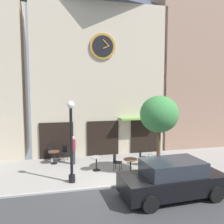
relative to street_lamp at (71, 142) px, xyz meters
The scene contains 16 objects.
ground_plane 3.54m from the street_lamp, 39.65° to the right, with size 29.41×12.32×0.13m.
clock_building 7.06m from the street_lamp, 66.09° to the left, with size 9.07×3.32×11.66m.
neighbor_building_right 12.32m from the street_lamp, 30.63° to the left, with size 6.80×3.38×11.48m.
street_lamp is the anchor object (origin of this frame).
street_tree 4.59m from the street_lamp, ahead, with size 1.99×1.79×4.12m.
cafe_table_rightmost 3.54m from the street_lamp, 105.30° to the left, with size 0.67×0.67×0.74m.
cafe_table_near_door 2.44m from the street_lamp, 43.28° to the left, with size 0.65×0.65×0.76m.
cafe_table_near_curb 3.46m from the street_lamp, ahead, with size 0.74×0.74×0.76m.
cafe_table_leftmost 5.28m from the street_lamp, 15.12° to the left, with size 0.77×0.77×0.73m.
cafe_chair_outer 3.99m from the street_lamp, 93.48° to the left, with size 0.56×0.56×0.90m.
cafe_chair_by_entrance 4.23m from the street_lamp, ahead, with size 0.51×0.51×0.90m.
cafe_chair_corner 4.31m from the street_lamp, 104.18° to the left, with size 0.50×0.50×0.90m.
cafe_chair_under_awning 3.09m from the street_lamp, 24.51° to the left, with size 0.55×0.55×0.90m.
cafe_chair_left_end 4.69m from the street_lamp, 21.48° to the left, with size 0.45×0.45×0.90m.
pedestrian_maroon 3.00m from the street_lamp, 84.70° to the left, with size 0.44×0.44×1.67m.
parked_car_black 4.83m from the street_lamp, 32.63° to the right, with size 4.39×2.21×1.55m.
Camera 1 is at (-2.94, -10.23, 4.54)m, focal length 38.61 mm.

